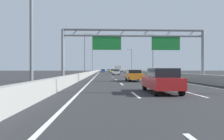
{
  "coord_description": "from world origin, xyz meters",
  "views": [
    {
      "loc": [
        -3.73,
        0.13,
        1.51
      ],
      "look_at": [
        -0.1,
        81.57,
        1.2
      ],
      "focal_mm": 34.14,
      "sensor_mm": 36.0,
      "label": 1
    }
  ],
  "objects_px": {
    "sign_gantry": "(134,41)",
    "blue_car": "(103,71)",
    "yellow_car": "(113,71)",
    "box_truck": "(118,69)",
    "silver_car": "(109,70)",
    "orange_car": "(134,75)",
    "streetlamp_right_mid": "(152,52)",
    "streetlamp_left_mid": "(86,52)",
    "streetlamp_left_far": "(93,59)",
    "streetlamp_right_far": "(131,59)",
    "white_car": "(116,72)",
    "streetlamp_left_near": "(36,0)",
    "red_car": "(161,80)"
  },
  "relations": [
    {
      "from": "sign_gantry",
      "to": "blue_car",
      "type": "relative_size",
      "value": 3.95
    },
    {
      "from": "yellow_car",
      "to": "box_truck",
      "type": "distance_m",
      "value": 25.57
    },
    {
      "from": "silver_car",
      "to": "yellow_car",
      "type": "relative_size",
      "value": 1.11
    },
    {
      "from": "sign_gantry",
      "to": "box_truck",
      "type": "distance_m",
      "value": 79.15
    },
    {
      "from": "orange_car",
      "to": "box_truck",
      "type": "xyz_separation_m",
      "value": [
        3.51,
        77.53,
        0.98
      ]
    },
    {
      "from": "streetlamp_right_mid",
      "to": "orange_car",
      "type": "distance_m",
      "value": 22.77
    },
    {
      "from": "blue_car",
      "to": "streetlamp_left_mid",
      "type": "bearing_deg",
      "value": -93.94
    },
    {
      "from": "streetlamp_left_mid",
      "to": "streetlamp_left_far",
      "type": "distance_m",
      "value": 35.65
    },
    {
      "from": "streetlamp_right_far",
      "to": "blue_car",
      "type": "distance_m",
      "value": 25.46
    },
    {
      "from": "streetlamp_left_far",
      "to": "orange_car",
      "type": "relative_size",
      "value": 2.13
    },
    {
      "from": "white_car",
      "to": "yellow_car",
      "type": "relative_size",
      "value": 1.09
    },
    {
      "from": "sign_gantry",
      "to": "yellow_car",
      "type": "height_order",
      "value": "sign_gantry"
    },
    {
      "from": "streetlamp_right_mid",
      "to": "silver_car",
      "type": "distance_m",
      "value": 83.0
    },
    {
      "from": "streetlamp_right_mid",
      "to": "streetlamp_left_near",
      "type": "bearing_deg",
      "value": -112.72
    },
    {
      "from": "streetlamp_left_near",
      "to": "streetlamp_right_mid",
      "type": "distance_m",
      "value": 38.65
    },
    {
      "from": "white_car",
      "to": "streetlamp_left_near",
      "type": "bearing_deg",
      "value": -99.25
    },
    {
      "from": "streetlamp_left_near",
      "to": "silver_car",
      "type": "xyz_separation_m",
      "value": [
        7.52,
        118.19,
        -4.62
      ]
    },
    {
      "from": "streetlamp_left_near",
      "to": "orange_car",
      "type": "height_order",
      "value": "streetlamp_left_near"
    },
    {
      "from": "blue_car",
      "to": "red_car",
      "type": "bearing_deg",
      "value": -87.86
    },
    {
      "from": "streetlamp_right_far",
      "to": "box_truck",
      "type": "xyz_separation_m",
      "value": [
        -3.71,
        20.79,
        -3.67
      ]
    },
    {
      "from": "orange_car",
      "to": "red_car",
      "type": "distance_m",
      "value": 13.31
    },
    {
      "from": "white_car",
      "to": "streetlamp_right_far",
      "type": "bearing_deg",
      "value": 73.7
    },
    {
      "from": "streetlamp_right_far",
      "to": "white_car",
      "type": "bearing_deg",
      "value": -106.3
    },
    {
      "from": "streetlamp_right_mid",
      "to": "streetlamp_left_far",
      "type": "relative_size",
      "value": 1.0
    },
    {
      "from": "sign_gantry",
      "to": "streetlamp_left_far",
      "type": "height_order",
      "value": "streetlamp_left_far"
    },
    {
      "from": "streetlamp_right_mid",
      "to": "streetlamp_right_far",
      "type": "relative_size",
      "value": 1.0
    },
    {
      "from": "white_car",
      "to": "yellow_car",
      "type": "bearing_deg",
      "value": 89.47
    },
    {
      "from": "sign_gantry",
      "to": "box_truck",
      "type": "relative_size",
      "value": 2.21
    },
    {
      "from": "blue_car",
      "to": "box_truck",
      "type": "height_order",
      "value": "box_truck"
    },
    {
      "from": "orange_car",
      "to": "silver_car",
      "type": "bearing_deg",
      "value": 90.1
    },
    {
      "from": "streetlamp_left_near",
      "to": "sign_gantry",
      "type": "bearing_deg",
      "value": 60.08
    },
    {
      "from": "white_car",
      "to": "yellow_car",
      "type": "height_order",
      "value": "yellow_car"
    },
    {
      "from": "sign_gantry",
      "to": "blue_car",
      "type": "height_order",
      "value": "sign_gantry"
    },
    {
      "from": "streetlamp_right_far",
      "to": "silver_car",
      "type": "distance_m",
      "value": 47.69
    },
    {
      "from": "streetlamp_left_near",
      "to": "white_car",
      "type": "xyz_separation_m",
      "value": [
        7.44,
        45.69,
        -4.66
      ]
    },
    {
      "from": "streetlamp_left_near",
      "to": "red_car",
      "type": "relative_size",
      "value": 2.22
    },
    {
      "from": "streetlamp_left_far",
      "to": "streetlamp_right_far",
      "type": "height_order",
      "value": "same"
    },
    {
      "from": "blue_car",
      "to": "white_car",
      "type": "distance_m",
      "value": 48.26
    },
    {
      "from": "streetlamp_left_mid",
      "to": "streetlamp_left_near",
      "type": "bearing_deg",
      "value": -90.0
    },
    {
      "from": "silver_car",
      "to": "streetlamp_right_far",
      "type": "bearing_deg",
      "value": -81.02
    },
    {
      "from": "streetlamp_right_mid",
      "to": "yellow_car",
      "type": "xyz_separation_m",
      "value": [
        -7.3,
        31.14,
        -4.62
      ]
    },
    {
      "from": "streetlamp_right_mid",
      "to": "white_car",
      "type": "xyz_separation_m",
      "value": [
        -7.49,
        10.04,
        -4.66
      ]
    },
    {
      "from": "sign_gantry",
      "to": "silver_car",
      "type": "distance_m",
      "value": 105.17
    },
    {
      "from": "sign_gantry",
      "to": "streetlamp_left_far",
      "type": "distance_m",
      "value": 58.7
    },
    {
      "from": "sign_gantry",
      "to": "silver_car",
      "type": "relative_size",
      "value": 3.65
    },
    {
      "from": "sign_gantry",
      "to": "orange_car",
      "type": "bearing_deg",
      "value": 83.26
    },
    {
      "from": "orange_car",
      "to": "yellow_car",
      "type": "xyz_separation_m",
      "value": [
        -0.07,
        52.23,
        0.02
      ]
    },
    {
      "from": "streetlamp_right_far",
      "to": "white_car",
      "type": "relative_size",
      "value": 2.06
    },
    {
      "from": "orange_car",
      "to": "yellow_car",
      "type": "height_order",
      "value": "yellow_car"
    },
    {
      "from": "sign_gantry",
      "to": "streetlamp_left_mid",
      "type": "bearing_deg",
      "value": 108.47
    }
  ]
}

